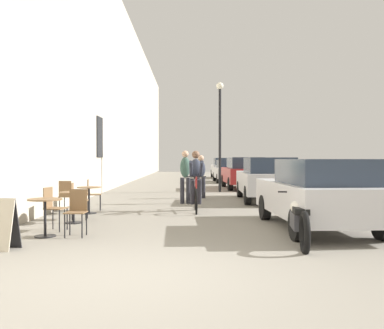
{
  "coord_description": "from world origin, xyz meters",
  "views": [
    {
      "loc": [
        0.58,
        -5.32,
        1.47
      ],
      "look_at": [
        0.73,
        15.22,
        1.21
      ],
      "focal_mm": 40.05,
      "sensor_mm": 36.0,
      "label": 1
    }
  ],
  "objects_px": {
    "cafe_chair_mid_toward_street": "(77,198)",
    "cafe_table_near": "(45,209)",
    "cafe_table_far": "(89,194)",
    "pedestrian_near": "(185,174)",
    "cafe_chair_near_toward_street": "(53,205)",
    "cafe_table_mid": "(74,200)",
    "street_lamp": "(220,123)",
    "pedestrian_mid": "(201,174)",
    "parked_car_nearest": "(317,193)",
    "parked_car_fourth": "(228,171)",
    "parked_car_fifth": "(224,168)",
    "parked_motorcycle": "(299,220)",
    "cafe_chair_far_toward_street": "(92,193)",
    "cyclist_on_bicycle": "(196,183)",
    "cafe_chair_far_toward_wall": "(67,195)",
    "sandwich_board_sign": "(0,224)",
    "parked_car_second": "(267,179)",
    "cafe_chair_near_toward_wall": "(77,209)",
    "parked_car_third": "(244,173)"
  },
  "relations": [
    {
      "from": "cafe_chair_mid_toward_street",
      "to": "cafe_table_near",
      "type": "bearing_deg",
      "value": -90.0
    },
    {
      "from": "cafe_table_far",
      "to": "pedestrian_near",
      "type": "distance_m",
      "value": 3.64
    },
    {
      "from": "cafe_chair_near_toward_street",
      "to": "cafe_chair_mid_toward_street",
      "type": "height_order",
      "value": "same"
    },
    {
      "from": "cafe_table_mid",
      "to": "street_lamp",
      "type": "height_order",
      "value": "street_lamp"
    },
    {
      "from": "cafe_table_far",
      "to": "pedestrian_mid",
      "type": "bearing_deg",
      "value": 54.9
    },
    {
      "from": "cafe_table_near",
      "to": "parked_car_nearest",
      "type": "distance_m",
      "value": 5.48
    },
    {
      "from": "pedestrian_mid",
      "to": "street_lamp",
      "type": "xyz_separation_m",
      "value": [
        0.93,
        3.07,
        2.2
      ]
    },
    {
      "from": "cafe_table_near",
      "to": "parked_car_fourth",
      "type": "xyz_separation_m",
      "value": [
        5.23,
        19.06,
        0.22
      ]
    },
    {
      "from": "cafe_table_near",
      "to": "parked_car_fourth",
      "type": "height_order",
      "value": "parked_car_fourth"
    },
    {
      "from": "street_lamp",
      "to": "parked_car_fifth",
      "type": "bearing_deg",
      "value": 84.56
    },
    {
      "from": "parked_car_fifth",
      "to": "parked_motorcycle",
      "type": "distance_m",
      "value": 25.76
    },
    {
      "from": "cafe_chair_far_toward_street",
      "to": "parked_car_fifth",
      "type": "height_order",
      "value": "parked_car_fifth"
    },
    {
      "from": "cafe_chair_near_toward_street",
      "to": "cafe_table_mid",
      "type": "relative_size",
      "value": 1.24
    },
    {
      "from": "cyclist_on_bicycle",
      "to": "pedestrian_near",
      "type": "xyz_separation_m",
      "value": [
        -0.32,
        2.04,
        0.18
      ]
    },
    {
      "from": "cafe_chair_mid_toward_street",
      "to": "cafe_chair_far_toward_wall",
      "type": "bearing_deg",
      "value": 116.89
    },
    {
      "from": "cafe_table_near",
      "to": "cafe_chair_mid_toward_street",
      "type": "bearing_deg",
      "value": 90.0
    },
    {
      "from": "cafe_chair_near_toward_street",
      "to": "parked_car_fourth",
      "type": "bearing_deg",
      "value": 73.9
    },
    {
      "from": "cafe_chair_mid_toward_street",
      "to": "sandwich_board_sign",
      "type": "relative_size",
      "value": 1.07
    },
    {
      "from": "cafe_chair_mid_toward_street",
      "to": "cafe_table_far",
      "type": "distance_m",
      "value": 1.17
    },
    {
      "from": "cafe_chair_mid_toward_street",
      "to": "parked_motorcycle",
      "type": "height_order",
      "value": "cafe_chair_mid_toward_street"
    },
    {
      "from": "cafe_chair_near_toward_street",
      "to": "parked_car_second",
      "type": "xyz_separation_m",
      "value": [
        5.54,
        6.16,
        0.27
      ]
    },
    {
      "from": "pedestrian_mid",
      "to": "parked_car_fifth",
      "type": "height_order",
      "value": "pedestrian_mid"
    },
    {
      "from": "cafe_chair_near_toward_street",
      "to": "parked_car_fifth",
      "type": "height_order",
      "value": "parked_car_fifth"
    },
    {
      "from": "pedestrian_mid",
      "to": "cafe_chair_mid_toward_street",
      "type": "bearing_deg",
      "value": -119.34
    },
    {
      "from": "parked_car_second",
      "to": "parked_car_fifth",
      "type": "relative_size",
      "value": 0.99
    },
    {
      "from": "sandwich_board_sign",
      "to": "parked_car_fourth",
      "type": "xyz_separation_m",
      "value": [
        5.58,
        20.19,
        0.32
      ]
    },
    {
      "from": "cyclist_on_bicycle",
      "to": "parked_car_second",
      "type": "relative_size",
      "value": 0.41
    },
    {
      "from": "cafe_table_far",
      "to": "cafe_chair_far_toward_street",
      "type": "height_order",
      "value": "cafe_chair_far_toward_street"
    },
    {
      "from": "pedestrian_mid",
      "to": "parked_motorcycle",
      "type": "xyz_separation_m",
      "value": [
        1.47,
        -8.62,
        -0.51
      ]
    },
    {
      "from": "cafe_chair_near_toward_wall",
      "to": "parked_car_fourth",
      "type": "relative_size",
      "value": 0.22
    },
    {
      "from": "parked_car_nearest",
      "to": "parked_car_fifth",
      "type": "bearing_deg",
      "value": 89.9
    },
    {
      "from": "pedestrian_mid",
      "to": "cafe_table_mid",
      "type": "bearing_deg",
      "value": -116.56
    },
    {
      "from": "pedestrian_near",
      "to": "cafe_chair_mid_toward_street",
      "type": "bearing_deg",
      "value": -125.14
    },
    {
      "from": "parked_motorcycle",
      "to": "cafe_table_near",
      "type": "bearing_deg",
      "value": 171.6
    },
    {
      "from": "cafe_table_far",
      "to": "pedestrian_mid",
      "type": "distance_m",
      "value": 5.49
    },
    {
      "from": "parked_car_third",
      "to": "parked_car_fourth",
      "type": "xyz_separation_m",
      "value": [
        -0.21,
        6.03,
        -0.07
      ]
    },
    {
      "from": "cafe_chair_near_toward_street",
      "to": "cafe_table_mid",
      "type": "bearing_deg",
      "value": 81.78
    },
    {
      "from": "cafe_table_mid",
      "to": "parked_car_nearest",
      "type": "relative_size",
      "value": 0.17
    },
    {
      "from": "cafe_chair_near_toward_wall",
      "to": "cafe_table_mid",
      "type": "height_order",
      "value": "cafe_chair_near_toward_wall"
    },
    {
      "from": "cafe_chair_near_toward_wall",
      "to": "parked_motorcycle",
      "type": "xyz_separation_m",
      "value": [
        4.07,
        -0.76,
        -0.11
      ]
    },
    {
      "from": "cafe_chair_near_toward_street",
      "to": "cyclist_on_bicycle",
      "type": "bearing_deg",
      "value": 47.33
    },
    {
      "from": "cafe_chair_near_toward_street",
      "to": "parked_car_nearest",
      "type": "bearing_deg",
      "value": 1.28
    },
    {
      "from": "cyclist_on_bicycle",
      "to": "parked_car_nearest",
      "type": "relative_size",
      "value": 0.42
    },
    {
      "from": "cafe_chair_near_toward_street",
      "to": "parked_car_fourth",
      "type": "distance_m",
      "value": 19.12
    },
    {
      "from": "parked_car_fourth",
      "to": "parked_motorcycle",
      "type": "relative_size",
      "value": 1.89
    },
    {
      "from": "sandwich_board_sign",
      "to": "parked_car_nearest",
      "type": "height_order",
      "value": "parked_car_nearest"
    },
    {
      "from": "cafe_table_mid",
      "to": "cafe_chair_far_toward_street",
      "type": "height_order",
      "value": "cafe_chair_far_toward_street"
    },
    {
      "from": "cafe_chair_mid_toward_street",
      "to": "cafe_chair_far_toward_street",
      "type": "xyz_separation_m",
      "value": [
        -0.05,
        1.83,
        0.0
      ]
    },
    {
      "from": "cafe_table_near",
      "to": "sandwich_board_sign",
      "type": "distance_m",
      "value": 1.19
    },
    {
      "from": "cafe_chair_near_toward_wall",
      "to": "cafe_chair_mid_toward_street",
      "type": "height_order",
      "value": "same"
    }
  ]
}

